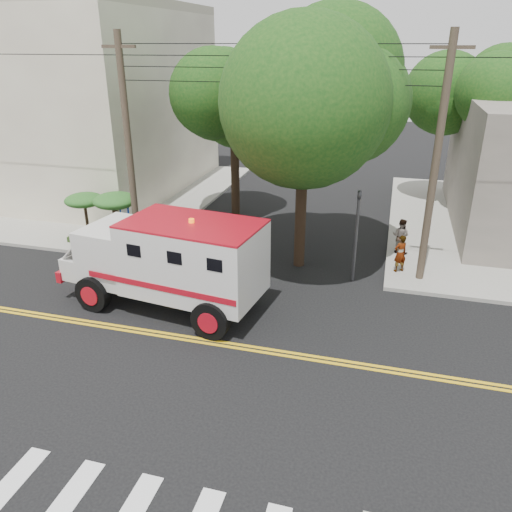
% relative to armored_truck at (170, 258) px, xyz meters
% --- Properties ---
extents(ground, '(100.00, 100.00, 0.00)m').
position_rel_armored_truck_xyz_m(ground, '(2.07, -1.80, -1.85)').
color(ground, black).
rests_on(ground, ground).
extents(sidewalk_nw, '(17.00, 17.00, 0.15)m').
position_rel_armored_truck_xyz_m(sidewalk_nw, '(-11.43, 11.70, -1.77)').
color(sidewalk_nw, gray).
rests_on(sidewalk_nw, ground).
extents(building_left, '(16.00, 14.00, 10.00)m').
position_rel_armored_truck_xyz_m(building_left, '(-13.43, 13.20, 3.30)').
color(building_left, '#BBAC99').
rests_on(building_left, sidewalk_nw).
extents(utility_pole_left, '(0.28, 0.28, 9.00)m').
position_rel_armored_truck_xyz_m(utility_pole_left, '(-3.53, 4.20, 2.65)').
color(utility_pole_left, '#382D23').
rests_on(utility_pole_left, ground).
extents(utility_pole_right, '(0.28, 0.28, 9.00)m').
position_rel_armored_truck_xyz_m(utility_pole_right, '(8.37, 4.40, 2.65)').
color(utility_pole_right, '#382D23').
rests_on(utility_pole_right, ground).
extents(tree_main, '(6.08, 5.70, 9.85)m').
position_rel_armored_truck_xyz_m(tree_main, '(4.01, 4.41, 5.35)').
color(tree_main, black).
rests_on(tree_main, ground).
extents(tree_left, '(4.48, 4.20, 7.70)m').
position_rel_armored_truck_xyz_m(tree_left, '(-0.61, 9.99, 3.88)').
color(tree_left, black).
rests_on(tree_left, ground).
extents(tree_right, '(4.80, 4.50, 8.20)m').
position_rel_armored_truck_xyz_m(tree_right, '(10.92, 13.97, 4.25)').
color(tree_right, black).
rests_on(tree_right, ground).
extents(traffic_signal, '(0.15, 0.18, 3.60)m').
position_rel_armored_truck_xyz_m(traffic_signal, '(5.87, 3.80, 0.38)').
color(traffic_signal, '#3F3F42').
rests_on(traffic_signal, ground).
extents(accessibility_sign, '(0.45, 0.10, 2.02)m').
position_rel_armored_truck_xyz_m(accessibility_sign, '(-4.13, 4.37, -0.48)').
color(accessibility_sign, '#3F3F42').
rests_on(accessibility_sign, ground).
extents(palm_planter, '(3.52, 2.63, 2.36)m').
position_rel_armored_truck_xyz_m(palm_planter, '(-5.36, 4.82, -0.20)').
color(palm_planter, '#1E3314').
rests_on(palm_planter, sidewalk_nw).
extents(armored_truck, '(7.41, 3.64, 3.25)m').
position_rel_armored_truck_xyz_m(armored_truck, '(0.00, 0.00, 0.00)').
color(armored_truck, silver).
rests_on(armored_truck, ground).
extents(pedestrian_a, '(0.66, 0.62, 1.52)m').
position_rel_armored_truck_xyz_m(pedestrian_a, '(7.57, 4.81, -0.94)').
color(pedestrian_a, gray).
rests_on(pedestrian_a, sidewalk_ne).
extents(pedestrian_b, '(0.90, 0.80, 1.53)m').
position_rel_armored_truck_xyz_m(pedestrian_b, '(7.57, 6.79, -0.93)').
color(pedestrian_b, gray).
rests_on(pedestrian_b, sidewalk_ne).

